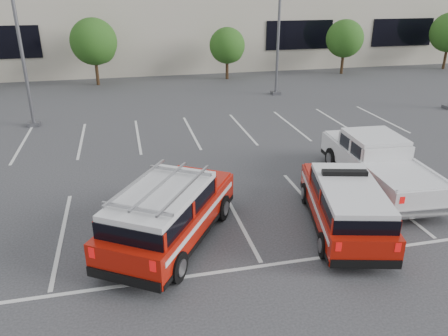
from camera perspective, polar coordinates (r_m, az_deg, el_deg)
The scene contains 11 objects.
ground at distance 14.31m, azimuth 1.57°, elevation -6.22°, with size 120.00×120.00×0.00m, color #313133.
stall_markings at distance 18.27m, azimuth -2.00°, elevation 0.46°, with size 23.00×15.00×0.01m, color silver.
convention_building at distance 44.15m, azimuth -9.26°, elevation 19.59°, with size 60.00×16.99×13.20m.
tree_mid_left at distance 34.40m, azimuth -16.48°, elevation 15.36°, with size 3.37×3.37×4.85m.
tree_mid_right at distance 35.42m, azimuth 0.54°, elevation 15.56°, with size 2.77×2.77×3.99m.
tree_right at distance 38.97m, azimuth 15.57°, elevation 15.83°, with size 3.07×3.07×4.42m.
light_pole_left at distance 24.62m, azimuth -25.44°, elevation 16.62°, with size 0.90×0.60×10.24m.
light_pole_mid at distance 29.95m, azimuth 7.23°, elevation 19.24°, with size 0.90×0.60×10.24m.
fire_chief_suv at distance 13.70m, azimuth 15.46°, elevation -5.06°, with size 3.03×5.35×1.78m.
white_pickup at distance 17.02m, azimuth 19.41°, elevation 0.06°, with size 2.48×6.15×1.85m.
ladder_suv at distance 12.60m, azimuth -7.18°, elevation -6.41°, with size 4.54×5.51×2.06m.
Camera 1 is at (-3.23, -12.10, 6.92)m, focal length 35.00 mm.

